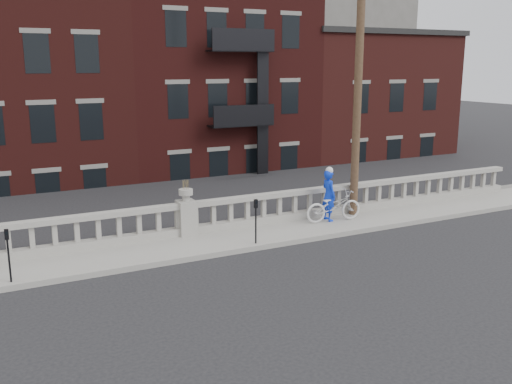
{
  "coord_description": "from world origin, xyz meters",
  "views": [
    {
      "loc": [
        -5.92,
        -12.43,
        5.45
      ],
      "look_at": [
        2.07,
        3.2,
        1.47
      ],
      "focal_mm": 40.0,
      "sensor_mm": 36.0,
      "label": 1
    }
  ],
  "objects": [
    {
      "name": "balustrade",
      "position": [
        0.0,
        3.95,
        0.64
      ],
      "size": [
        28.0,
        0.34,
        1.03
      ],
      "color": "gray",
      "rests_on": "sidewalk"
    },
    {
      "name": "lower_level",
      "position": [
        0.56,
        23.04,
        2.63
      ],
      "size": [
        80.0,
        44.0,
        20.8
      ],
      "color": "#605E59",
      "rests_on": "ground"
    },
    {
      "name": "parking_meter_b",
      "position": [
        -5.28,
        2.15,
        1.0
      ],
      "size": [
        0.1,
        0.09,
        1.36
      ],
      "color": "black",
      "rests_on": "sidewalk"
    },
    {
      "name": "utility_pole",
      "position": [
        6.2,
        3.6,
        5.24
      ],
      "size": [
        1.6,
        0.28,
        10.0
      ],
      "color": "#422D1E",
      "rests_on": "sidewalk"
    },
    {
      "name": "parking_meter_c",
      "position": [
        1.53,
        2.15,
        1.0
      ],
      "size": [
        0.1,
        0.09,
        1.36
      ],
      "color": "black",
      "rests_on": "sidewalk"
    },
    {
      "name": "planter_pedestal",
      "position": [
        0.0,
        3.95,
        0.83
      ],
      "size": [
        0.55,
        0.55,
        1.76
      ],
      "color": "gray",
      "rests_on": "sidewalk"
    },
    {
      "name": "ground",
      "position": [
        0.0,
        0.0,
        0.0
      ],
      "size": [
        120.0,
        120.0,
        0.0
      ],
      "primitive_type": "plane",
      "color": "black",
      "rests_on": "ground"
    },
    {
      "name": "sidewalk",
      "position": [
        0.0,
        3.0,
        0.07
      ],
      "size": [
        32.0,
        2.2,
        0.15
      ],
      "primitive_type": "cube",
      "color": "gray",
      "rests_on": "ground"
    },
    {
      "name": "cyclist",
      "position": [
        4.92,
        3.31,
        1.03
      ],
      "size": [
        0.44,
        0.66,
        1.76
      ],
      "primitive_type": "imported",
      "rotation": [
        0.0,
        0.0,
        1.54
      ],
      "color": "#0D2FD0",
      "rests_on": "sidewalk"
    },
    {
      "name": "bicycle",
      "position": [
        5.03,
        3.15,
        0.68
      ],
      "size": [
        2.09,
        0.91,
        1.07
      ],
      "primitive_type": "imported",
      "rotation": [
        0.0,
        0.0,
        1.47
      ],
      "color": "silver",
      "rests_on": "sidewalk"
    }
  ]
}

